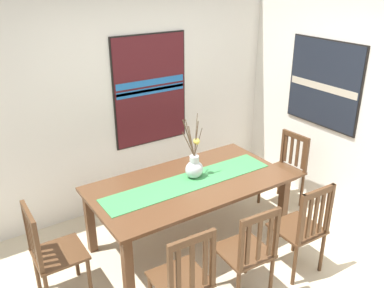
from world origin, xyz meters
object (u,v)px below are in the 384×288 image
Objects in this scene: chair_2 at (248,251)px; chair_4 at (286,169)px; painting_on_side_wall at (324,84)px; chair_0 at (303,227)px; chair_1 at (183,279)px; painting_on_back_wall at (150,90)px; dining_table at (189,190)px; centerpiece_vase at (194,166)px; chair_3 at (51,252)px.

chair_2 is 1.71m from chair_4.
painting_on_side_wall is (0.42, -0.07, 1.01)m from chair_4.
chair_1 reaches higher than chair_0.
chair_1 is at bearing -112.53° from painting_on_back_wall.
painting_on_back_wall reaches higher than chair_4.
dining_table is 1.14m from chair_1.
painting_on_back_wall is at bearing 67.47° from chair_1.
painting_on_side_wall reaches higher than dining_table.
centerpiece_vase is 1.37m from chair_4.
painting_on_side_wall reaches higher than centerpiece_vase.
chair_2 is at bearing -146.18° from chair_4.
chair_4 is (1.31, -0.03, -0.38)m from centerpiece_vase.
chair_3 is at bearing 179.47° from painting_on_side_wall.
painting_on_side_wall reaches higher than chair_4.
chair_1 is 2.27m from chair_4.
chair_3 is 0.72× the size of painting_on_back_wall.
chair_3 is 3.39m from painting_on_side_wall.
dining_table is at bearing -152.00° from centerpiece_vase.
painting_on_side_wall reaches higher than chair_3.
chair_0 is 1.25m from chair_4.
chair_1 is 1.08× the size of chair_4.
centerpiece_vase is (0.10, 0.05, 0.22)m from dining_table.
painting_on_side_wall is (1.84, 0.88, 1.00)m from chair_2.
centerpiece_vase is at bearing 83.90° from chair_2.
chair_3 reaches higher than chair_4.
chair_0 is 2.30m from painting_on_back_wall.
chair_1 is at bearing 179.11° from chair_2.
chair_3 is at bearing -144.74° from painting_on_back_wall.
painting_on_back_wall is at bearing 85.09° from centerpiece_vase.
chair_1 is 1.03× the size of chair_3.
chair_0 is 1.03× the size of chair_2.
painting_on_side_wall is at bearing -1.41° from dining_table.
painting_on_side_wall is at bearing 19.29° from chair_1.
dining_table is at bearing 178.59° from painting_on_side_wall.
centerpiece_vase is at bearing -94.91° from painting_on_back_wall.
chair_3 is 2.82m from chair_4.
painting_on_side_wall is at bearing -35.25° from painting_on_back_wall.
dining_table is 1.97× the size of painting_on_side_wall.
centerpiece_vase reaches higher than chair_4.
painting_on_side_wall is at bearing -9.39° from chair_4.
centerpiece_vase is 0.73× the size of chair_2.
painting_on_back_wall is at bearing 84.52° from chair_2.
painting_on_back_wall reaches higher than painting_on_side_wall.
chair_1 is at bearing -125.54° from dining_table.
chair_2 is (-0.10, -0.98, -0.38)m from centerpiece_vase.
centerpiece_vase is 1.28m from chair_1.
chair_0 is 0.64m from chair_2.
painting_on_side_wall is (3.25, -0.03, 0.99)m from chair_3.
chair_1 is 2.38m from painting_on_back_wall.
painting_on_back_wall is 1.30× the size of painting_on_side_wall.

